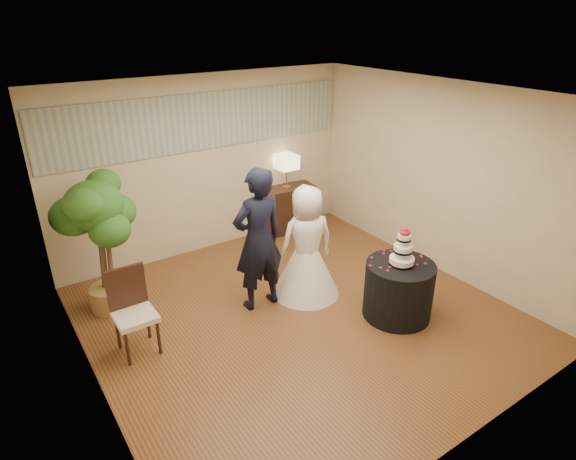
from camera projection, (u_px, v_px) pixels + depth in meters
floor at (299, 315)px, 6.29m from camera, size 5.00×5.00×0.00m
ceiling at (301, 96)px, 5.12m from camera, size 5.00×5.00×0.00m
wall_back at (208, 166)px, 7.58m from camera, size 5.00×0.06×2.80m
wall_front at (483, 318)px, 3.83m from camera, size 5.00×0.06×2.80m
wall_left at (80, 277)px, 4.42m from camera, size 0.06×5.00×2.80m
wall_right at (440, 179)px, 6.99m from camera, size 0.06×5.00×2.80m
mural_border at (205, 121)px, 7.27m from camera, size 4.90×0.02×0.85m
groom at (258, 240)px, 6.13m from camera, size 0.70×0.46×1.93m
bride at (307, 242)px, 6.47m from camera, size 1.10×1.10×1.58m
cake_table at (398, 290)px, 6.15m from camera, size 1.11×1.11×0.75m
wedding_cake at (403, 247)px, 5.89m from camera, size 0.31×0.31×0.50m
console at (287, 209)px, 8.54m from camera, size 1.04×0.56×0.82m
table_lamp at (286, 171)px, 8.24m from camera, size 0.33×0.33×0.58m
ficus_tree at (101, 245)px, 6.05m from camera, size 1.11×1.11×1.88m
side_chair at (135, 314)px, 5.43m from camera, size 0.47×0.49×1.02m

